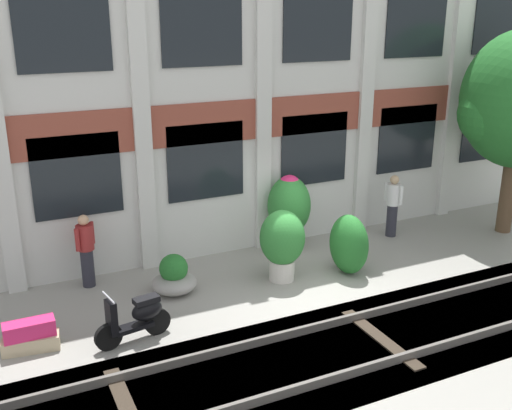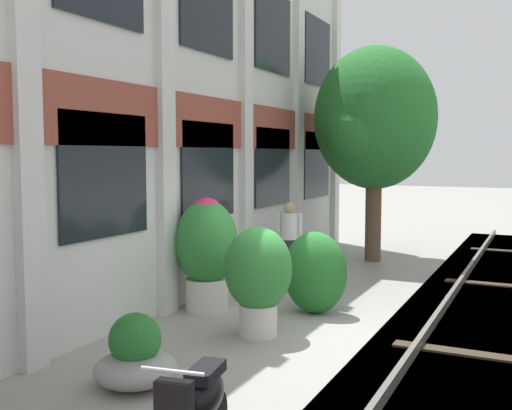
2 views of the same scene
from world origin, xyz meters
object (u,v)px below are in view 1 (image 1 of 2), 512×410
(potted_plant_wide_bowl, at_px, (174,278))
(resident_by_doorway, at_px, (393,204))
(resident_watching_tracks, at_px, (86,249))
(potted_plant_ribbed_drum, at_px, (282,241))
(potted_plant_stone_basin, at_px, (289,209))
(topiary_hedge, at_px, (349,244))
(potted_plant_square_trough, at_px, (30,337))
(scooter_near_curb, at_px, (136,318))

(potted_plant_wide_bowl, relative_size, resident_by_doorway, 0.58)
(resident_watching_tracks, bearing_deg, resident_by_doorway, 48.28)
(potted_plant_ribbed_drum, distance_m, potted_plant_stone_basin, 1.63)
(resident_by_doorway, distance_m, topiary_hedge, 2.61)
(resident_watching_tracks, bearing_deg, potted_plant_ribbed_drum, 30.09)
(potted_plant_ribbed_drum, xyz_separation_m, potted_plant_square_trough, (-5.09, -0.62, -0.62))
(topiary_hedge, bearing_deg, scooter_near_curb, -170.83)
(potted_plant_wide_bowl, relative_size, topiary_hedge, 0.69)
(scooter_near_curb, xyz_separation_m, topiary_hedge, (4.85, 0.78, 0.22))
(potted_plant_stone_basin, xyz_separation_m, scooter_near_curb, (-4.28, -2.44, -0.60))
(potted_plant_stone_basin, distance_m, resident_by_doorway, 2.80)
(potted_plant_stone_basin, bearing_deg, topiary_hedge, -71.11)
(scooter_near_curb, distance_m, topiary_hedge, 4.91)
(scooter_near_curb, bearing_deg, potted_plant_wide_bowl, -137.03)
(resident_by_doorway, bearing_deg, potted_plant_wide_bowl, -10.70)
(potted_plant_stone_basin, distance_m, resident_watching_tracks, 4.64)
(potted_plant_ribbed_drum, distance_m, resident_by_doorway, 3.82)
(resident_by_doorway, bearing_deg, scooter_near_curb, -0.06)
(potted_plant_square_trough, height_order, scooter_near_curb, scooter_near_curb)
(potted_plant_wide_bowl, bearing_deg, resident_watching_tracks, 145.72)
(potted_plant_stone_basin, distance_m, scooter_near_curb, 4.96)
(potted_plant_ribbed_drum, xyz_separation_m, resident_watching_tracks, (-3.75, 1.44, -0.04))
(potted_plant_square_trough, xyz_separation_m, potted_plant_stone_basin, (5.98, 1.98, 0.78))
(scooter_near_curb, height_order, resident_by_doorway, resident_by_doorway)
(potted_plant_square_trough, xyz_separation_m, resident_by_doorway, (8.75, 1.69, 0.59))
(potted_plant_square_trough, relative_size, resident_by_doorway, 0.61)
(potted_plant_stone_basin, bearing_deg, potted_plant_wide_bowl, -163.24)
(resident_by_doorway, relative_size, resident_watching_tracks, 1.02)
(potted_plant_wide_bowl, xyz_separation_m, resident_watching_tracks, (-1.51, 1.03, 0.51))
(potted_plant_stone_basin, relative_size, resident_by_doorway, 1.17)
(potted_plant_ribbed_drum, distance_m, resident_watching_tracks, 4.02)
(scooter_near_curb, height_order, resident_watching_tracks, resident_watching_tracks)
(scooter_near_curb, distance_m, resident_watching_tracks, 2.58)
(potted_plant_ribbed_drum, height_order, resident_by_doorway, resident_by_doorway)
(potted_plant_ribbed_drum, height_order, topiary_hedge, potted_plant_ribbed_drum)
(scooter_near_curb, bearing_deg, resident_watching_tracks, -91.43)
(potted_plant_square_trough, distance_m, resident_watching_tracks, 2.53)
(potted_plant_square_trough, xyz_separation_m, resident_watching_tracks, (1.34, 2.06, 0.58))
(scooter_near_curb, xyz_separation_m, resident_watching_tracks, (-0.36, 2.53, 0.39))
(topiary_hedge, bearing_deg, potted_plant_wide_bowl, 169.01)
(potted_plant_ribbed_drum, relative_size, topiary_hedge, 1.17)
(potted_plant_wide_bowl, relative_size, scooter_near_curb, 0.66)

